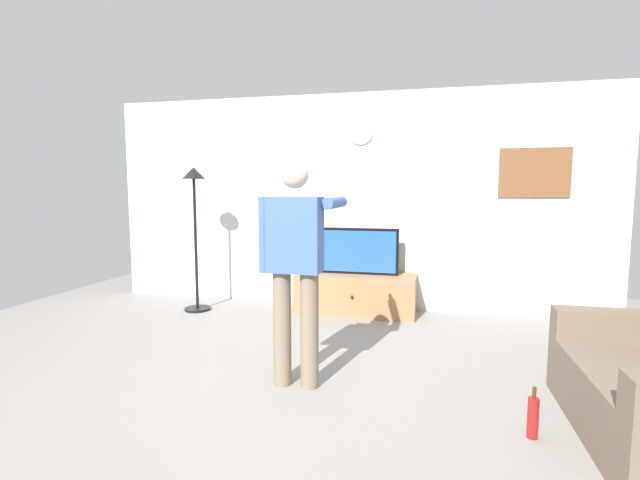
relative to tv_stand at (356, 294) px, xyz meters
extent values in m
plane|color=gray|center=(-0.15, -2.60, -0.24)|extent=(8.40, 8.40, 0.00)
cube|color=silver|center=(-0.15, 0.35, 1.11)|extent=(6.40, 0.10, 2.70)
cube|color=#997047|center=(0.00, 0.00, 0.00)|extent=(1.44, 0.53, 0.48)
sphere|color=black|center=(0.00, -0.28, 0.02)|extent=(0.04, 0.04, 0.04)
cube|color=black|center=(0.00, 0.05, 0.52)|extent=(1.01, 0.06, 0.56)
cube|color=blue|center=(0.00, 0.02, 0.52)|extent=(0.95, 0.01, 0.50)
cylinder|color=white|center=(0.00, 0.29, 1.97)|extent=(0.29, 0.03, 0.29)
cube|color=brown|center=(2.01, 0.30, 1.46)|extent=(0.77, 0.04, 0.56)
cylinder|color=black|center=(-1.95, -0.35, -0.22)|extent=(0.32, 0.32, 0.03)
cylinder|color=black|center=(-1.95, -0.35, 0.59)|extent=(0.04, 0.04, 1.61)
cone|color=black|center=(-1.95, -0.35, 1.47)|extent=(0.28, 0.28, 0.14)
cylinder|color=#7A6B56|center=(-0.21, -2.20, 0.21)|extent=(0.14, 0.14, 0.89)
cylinder|color=#7A6B56|center=(0.01, -2.20, 0.21)|extent=(0.14, 0.14, 0.89)
cube|color=#3F60AD|center=(-0.10, -2.20, 0.94)|extent=(0.40, 0.22, 0.57)
sphere|color=beige|center=(-0.10, -2.20, 1.39)|extent=(0.21, 0.21, 0.21)
cylinder|color=#3F60AD|center=(-0.35, -2.20, 0.93)|extent=(0.09, 0.09, 0.58)
cylinder|color=#3F60AD|center=(0.14, -1.91, 1.17)|extent=(0.09, 0.58, 0.09)
cube|color=white|center=(0.14, -1.59, 1.17)|extent=(0.04, 0.12, 0.04)
cube|color=#6B5B4C|center=(2.22, -1.81, 0.29)|extent=(0.85, 0.21, 0.22)
cylinder|color=maroon|center=(1.52, -2.58, -0.11)|extent=(0.07, 0.07, 0.25)
cylinder|color=#4C2814|center=(1.52, -2.58, 0.05)|extent=(0.02, 0.02, 0.07)
camera|label=1|loc=(0.90, -5.50, 1.29)|focal=26.01mm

